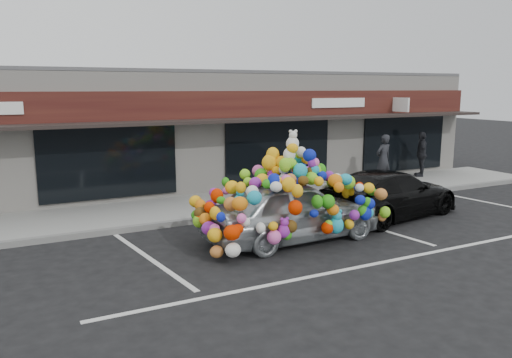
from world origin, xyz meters
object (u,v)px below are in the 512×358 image
toy_car (292,203)px  pedestrian_a (383,159)px  black_sedan (389,194)px  pedestrian_c (421,154)px

toy_car → pedestrian_a: toy_car is taller
black_sedan → pedestrian_c: size_ratio=2.63×
black_sedan → pedestrian_c: pedestrian_c is taller
pedestrian_c → toy_car: bearing=-27.1°
toy_car → pedestrian_c: 10.04m
pedestrian_a → pedestrian_c: pedestrian_a is taller
black_sedan → toy_car: bearing=88.8°
toy_car → pedestrian_a: size_ratio=2.62×
pedestrian_a → pedestrian_c: size_ratio=1.02×
toy_car → pedestrian_a: bearing=-59.4°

